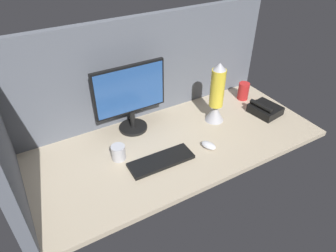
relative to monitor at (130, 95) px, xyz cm
name	(u,v)px	position (x,y,z in cm)	size (l,w,h in cm)	color
ground_plane	(173,143)	(15.40, -25.14, -25.82)	(180.00, 80.00, 3.00)	tan
cubicle_wall_back	(144,68)	(15.40, 12.36, 8.87)	(180.00, 5.00, 66.38)	#565B66
monitor	(130,95)	(0.00, 0.00, 0.00)	(45.42, 18.00, 43.49)	black
keyboard	(161,161)	(0.33, -37.52, -23.32)	(37.00, 13.00, 2.00)	black
mouse	(209,145)	(30.81, -40.38, -22.62)	(5.60, 9.60, 3.40)	silver
mug_steel	(118,153)	(-19.02, -22.98, -19.90)	(7.98, 7.98, 8.84)	#B2B2B7
mug_red_plastic	(243,91)	(86.15, -6.73, -17.96)	(7.83, 7.83, 12.72)	red
lava_lamp	(216,97)	(51.41, -18.43, -7.14)	(12.51, 12.51, 40.96)	#A5A5AD
desk_phone	(265,109)	(86.14, -29.43, -21.13)	(19.65, 21.33, 8.80)	black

